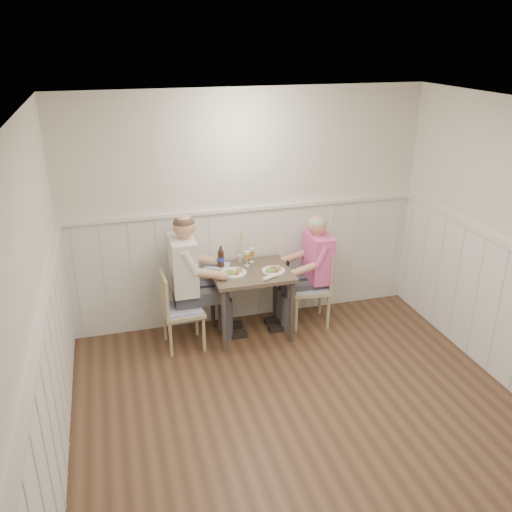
# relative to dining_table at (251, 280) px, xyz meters

# --- Properties ---
(ground_plane) EXTENTS (4.50, 4.50, 0.00)m
(ground_plane) POSITION_rel_dining_table_xyz_m (0.07, -1.84, -0.64)
(ground_plane) COLOR #492F1F
(room_shell) EXTENTS (4.04, 4.54, 2.60)m
(room_shell) POSITION_rel_dining_table_xyz_m (0.07, -1.84, 0.88)
(room_shell) COLOR silver
(room_shell) RESTS_ON ground
(wainscot) EXTENTS (4.00, 4.49, 1.34)m
(wainscot) POSITION_rel_dining_table_xyz_m (0.07, -1.15, 0.05)
(wainscot) COLOR silver
(wainscot) RESTS_ON ground
(dining_table) EXTENTS (0.84, 0.70, 0.75)m
(dining_table) POSITION_rel_dining_table_xyz_m (0.00, 0.00, 0.00)
(dining_table) COLOR brown
(dining_table) RESTS_ON ground
(chair_right) EXTENTS (0.48, 0.48, 0.90)m
(chair_right) POSITION_rel_dining_table_xyz_m (0.75, 0.03, -0.15)
(chair_right) COLOR tan
(chair_right) RESTS_ON ground
(chair_left) EXTENTS (0.42, 0.42, 0.86)m
(chair_left) POSITION_rel_dining_table_xyz_m (-0.81, -0.08, -0.18)
(chair_left) COLOR tan
(chair_left) RESTS_ON ground
(man_in_pink) EXTENTS (0.61, 0.42, 1.31)m
(man_in_pink) POSITION_rel_dining_table_xyz_m (0.74, 0.04, -0.09)
(man_in_pink) COLOR #3F3F47
(man_in_pink) RESTS_ON ground
(diner_cream) EXTENTS (0.66, 0.46, 1.45)m
(diner_cream) POSITION_rel_dining_table_xyz_m (-0.67, 0.04, -0.04)
(diner_cream) COLOR #3F3F47
(diner_cream) RESTS_ON ground
(plate_man) EXTENTS (0.25, 0.25, 0.06)m
(plate_man) POSITION_rel_dining_table_xyz_m (0.22, -0.09, 0.13)
(plate_man) COLOR white
(plate_man) RESTS_ON dining_table
(plate_diner) EXTENTS (0.28, 0.28, 0.07)m
(plate_diner) POSITION_rel_dining_table_xyz_m (-0.21, -0.03, 0.13)
(plate_diner) COLOR white
(plate_diner) RESTS_ON dining_table
(beer_glass_a) EXTENTS (0.06, 0.06, 0.16)m
(beer_glass_a) POSITION_rel_dining_table_xyz_m (0.07, 0.23, 0.22)
(beer_glass_a) COLOR silver
(beer_glass_a) RESTS_ON dining_table
(beer_glass_b) EXTENTS (0.07, 0.07, 0.17)m
(beer_glass_b) POSITION_rel_dining_table_xyz_m (-0.01, 0.14, 0.22)
(beer_glass_b) COLOR silver
(beer_glass_b) RESTS_ON dining_table
(beer_bottle) EXTENTS (0.07, 0.07, 0.24)m
(beer_bottle) POSITION_rel_dining_table_xyz_m (-0.28, 0.18, 0.21)
(beer_bottle) COLOR black
(beer_bottle) RESTS_ON dining_table
(rolled_napkin) EXTENTS (0.19, 0.12, 0.04)m
(rolled_napkin) POSITION_rel_dining_table_xyz_m (0.13, -0.25, 0.13)
(rolled_napkin) COLOR white
(rolled_napkin) RESTS_ON dining_table
(grass_vase) EXTENTS (0.04, 0.04, 0.38)m
(grass_vase) POSITION_rel_dining_table_xyz_m (-0.05, 0.27, 0.28)
(grass_vase) COLOR silver
(grass_vase) RESTS_ON dining_table
(gingham_mat) EXTENTS (0.33, 0.30, 0.01)m
(gingham_mat) POSITION_rel_dining_table_xyz_m (-0.32, 0.23, 0.11)
(gingham_mat) COLOR #6D76BF
(gingham_mat) RESTS_ON dining_table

